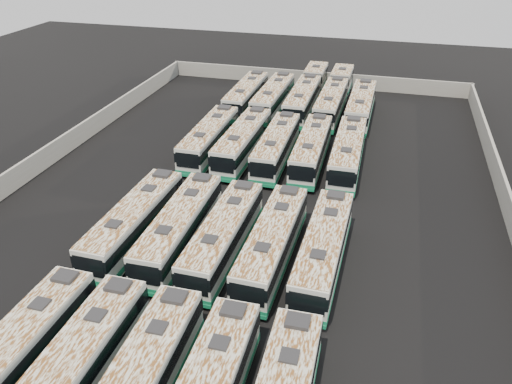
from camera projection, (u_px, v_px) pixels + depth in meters
name	position (u px, v px, depth m)	size (l,w,h in m)	color
ground	(248.00, 204.00, 45.56)	(140.00, 140.00, 0.00)	black
perimeter_wall	(248.00, 193.00, 45.01)	(45.20, 73.20, 2.20)	gray
bus_front_far_left	(14.00, 358.00, 27.55)	(2.82, 12.65, 3.56)	beige
bus_front_left	(73.00, 373.00, 26.63)	(2.72, 12.81, 3.61)	beige
bus_midfront_far_left	(135.00, 222.00, 39.48)	(2.97, 12.89, 3.62)	beige
bus_midfront_left	(180.00, 227.00, 38.81)	(2.93, 12.91, 3.63)	beige
bus_midfront_center	(223.00, 236.00, 37.84)	(2.87, 12.70, 3.57)	beige
bus_midfront_right	(272.00, 243.00, 36.99)	(2.94, 12.80, 3.60)	beige
bus_midfront_far_right	(323.00, 250.00, 36.28)	(2.93, 12.82, 3.60)	beige
bus_midback_far_left	(209.00, 138.00, 53.91)	(2.79, 12.86, 3.62)	beige
bus_midback_left	(243.00, 142.00, 53.09)	(3.04, 13.15, 3.69)	beige
bus_midback_center	(276.00, 146.00, 52.14)	(2.81, 12.70, 3.57)	beige
bus_midback_right	(311.00, 149.00, 51.55)	(2.88, 12.74, 3.58)	beige
bus_midback_far_right	(348.00, 153.00, 50.67)	(2.90, 13.02, 3.66)	beige
bus_back_far_left	(246.00, 96.00, 66.12)	(2.76, 13.00, 3.66)	beige
bus_back_left	(273.00, 98.00, 65.32)	(3.01, 13.22, 3.72)	beige
bus_back_center	(307.00, 92.00, 67.44)	(2.86, 20.47, 3.71)	beige
bus_back_right	(335.00, 95.00, 66.45)	(2.94, 20.33, 3.69)	beige
bus_back_far_right	(361.00, 106.00, 62.53)	(2.87, 13.16, 3.70)	beige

